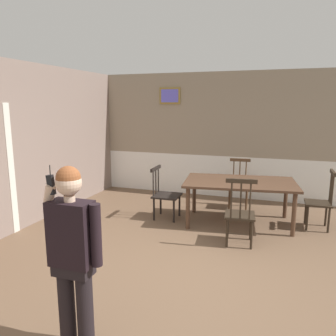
{
  "coord_description": "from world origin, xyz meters",
  "views": [
    {
      "loc": [
        1.01,
        -3.75,
        2.07
      ],
      "look_at": [
        -0.1,
        -0.54,
        1.42
      ],
      "focal_mm": 35.34,
      "sensor_mm": 36.0,
      "label": 1
    }
  ],
  "objects_px": {
    "chair_opposite_corner": "(239,185)",
    "person_figure": "(73,250)",
    "chair_by_doorway": "(321,202)",
    "chair_at_table_head": "(240,214)",
    "chair_near_window": "(165,194)",
    "dining_table": "(240,185)"
  },
  "relations": [
    {
      "from": "chair_opposite_corner",
      "to": "person_figure",
      "type": "xyz_separation_m",
      "value": [
        -0.8,
        -4.48,
        0.42
      ]
    },
    {
      "from": "chair_at_table_head",
      "to": "chair_by_doorway",
      "type": "bearing_deg",
      "value": 35.74
    },
    {
      "from": "chair_at_table_head",
      "to": "person_figure",
      "type": "height_order",
      "value": "person_figure"
    },
    {
      "from": "dining_table",
      "to": "chair_opposite_corner",
      "type": "height_order",
      "value": "chair_opposite_corner"
    },
    {
      "from": "chair_at_table_head",
      "to": "chair_opposite_corner",
      "type": "distance_m",
      "value": 1.88
    },
    {
      "from": "chair_near_window",
      "to": "person_figure",
      "type": "bearing_deg",
      "value": 5.32
    },
    {
      "from": "dining_table",
      "to": "chair_opposite_corner",
      "type": "xyz_separation_m",
      "value": [
        -0.12,
        0.93,
        -0.21
      ]
    },
    {
      "from": "chair_at_table_head",
      "to": "chair_opposite_corner",
      "type": "height_order",
      "value": "chair_at_table_head"
    },
    {
      "from": "chair_by_doorway",
      "to": "chair_at_table_head",
      "type": "bearing_deg",
      "value": 131.72
    },
    {
      "from": "dining_table",
      "to": "chair_near_window",
      "type": "bearing_deg",
      "value": -172.47
    },
    {
      "from": "chair_by_doorway",
      "to": "person_figure",
      "type": "xyz_separation_m",
      "value": [
        -2.25,
        -3.72,
        0.42
      ]
    },
    {
      "from": "chair_opposite_corner",
      "to": "person_figure",
      "type": "relative_size",
      "value": 0.62
    },
    {
      "from": "chair_by_doorway",
      "to": "person_figure",
      "type": "height_order",
      "value": "person_figure"
    },
    {
      "from": "chair_opposite_corner",
      "to": "person_figure",
      "type": "height_order",
      "value": "person_figure"
    },
    {
      "from": "chair_by_doorway",
      "to": "person_figure",
      "type": "relative_size",
      "value": 0.63
    },
    {
      "from": "dining_table",
      "to": "person_figure",
      "type": "height_order",
      "value": "person_figure"
    },
    {
      "from": "chair_near_window",
      "to": "chair_opposite_corner",
      "type": "height_order",
      "value": "chair_opposite_corner"
    },
    {
      "from": "chair_by_doorway",
      "to": "chair_near_window",
      "type": "bearing_deg",
      "value": 96.5
    },
    {
      "from": "dining_table",
      "to": "chair_by_doorway",
      "type": "relative_size",
      "value": 2.01
    },
    {
      "from": "chair_at_table_head",
      "to": "person_figure",
      "type": "bearing_deg",
      "value": -118.83
    },
    {
      "from": "chair_at_table_head",
      "to": "person_figure",
      "type": "relative_size",
      "value": 0.65
    },
    {
      "from": "dining_table",
      "to": "chair_near_window",
      "type": "distance_m",
      "value": 1.35
    }
  ]
}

